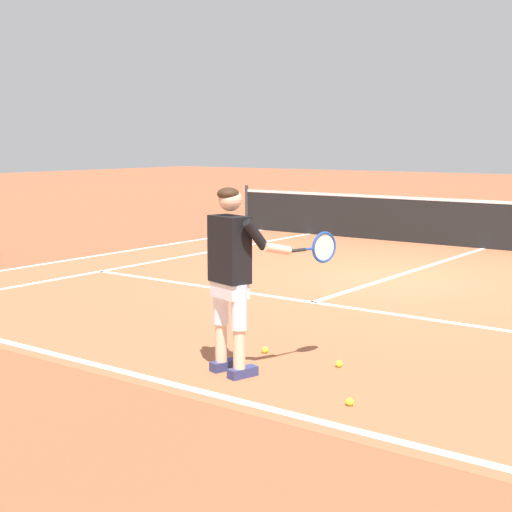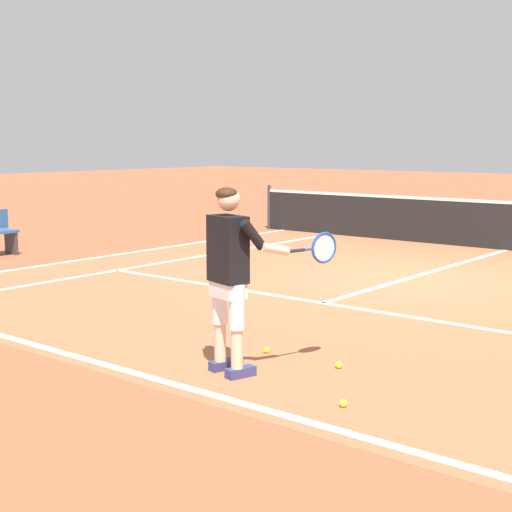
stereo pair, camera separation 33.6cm
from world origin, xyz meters
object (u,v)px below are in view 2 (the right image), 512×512
at_px(tennis_ball_near_feet, 267,350).
at_px(tennis_ball_mid_court, 343,403).
at_px(tennis_player, 231,268).
at_px(tennis_ball_by_baseline, 339,365).

xyz_separation_m(tennis_ball_near_feet, tennis_ball_mid_court, (1.45, -0.85, 0.00)).
relative_size(tennis_player, tennis_ball_near_feet, 25.95).
height_order(tennis_ball_near_feet, tennis_ball_mid_court, same).
relative_size(tennis_ball_by_baseline, tennis_ball_mid_court, 1.00).
xyz_separation_m(tennis_player, tennis_ball_by_baseline, (0.68, 0.76, -0.96)).
distance_m(tennis_player, tennis_ball_by_baseline, 1.40).
height_order(tennis_ball_near_feet, tennis_ball_by_baseline, same).
relative_size(tennis_ball_near_feet, tennis_ball_mid_court, 1.00).
bearing_deg(tennis_ball_mid_court, tennis_player, 175.07).
relative_size(tennis_ball_near_feet, tennis_ball_by_baseline, 1.00).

